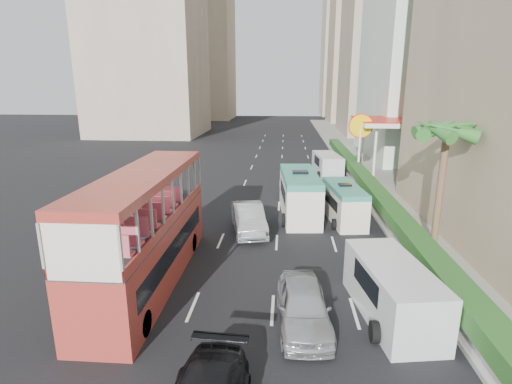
# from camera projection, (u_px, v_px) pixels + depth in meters

# --- Properties ---
(ground_plane) EXTENTS (200.00, 200.00, 0.00)m
(ground_plane) POSITION_uv_depth(u_px,v_px,m) (283.00, 286.00, 17.68)
(ground_plane) COLOR black
(ground_plane) RESTS_ON ground
(double_decker_bus) EXTENTS (2.50, 11.00, 5.06)m
(double_decker_bus) POSITION_uv_depth(u_px,v_px,m) (147.00, 228.00, 17.45)
(double_decker_bus) COLOR #A43329
(double_decker_bus) RESTS_ON ground
(car_silver_lane_a) EXTENTS (2.74, 5.27, 1.65)m
(car_silver_lane_a) POSITION_uv_depth(u_px,v_px,m) (249.00, 231.00, 24.24)
(car_silver_lane_a) COLOR #B6B9BD
(car_silver_lane_a) RESTS_ON ground
(car_silver_lane_b) EXTENTS (2.14, 4.71, 1.57)m
(car_silver_lane_b) POSITION_uv_depth(u_px,v_px,m) (303.00, 325.00, 14.80)
(car_silver_lane_b) COLOR #B6B9BD
(car_silver_lane_b) RESTS_ON ground
(van_asset) EXTENTS (2.86, 5.48, 1.47)m
(van_asset) POSITION_uv_depth(u_px,v_px,m) (299.00, 195.00, 32.26)
(van_asset) COLOR silver
(van_asset) RESTS_ON ground
(minibus_near) EXTENTS (2.72, 6.81, 2.95)m
(minibus_near) POSITION_uv_depth(u_px,v_px,m) (299.00, 195.00, 26.75)
(minibus_near) COLOR silver
(minibus_near) RESTS_ON ground
(minibus_far) EXTENTS (2.43, 5.47, 2.34)m
(minibus_far) POSITION_uv_depth(u_px,v_px,m) (344.00, 203.00, 25.92)
(minibus_far) COLOR silver
(minibus_far) RESTS_ON ground
(panel_van_near) EXTENTS (2.91, 5.58, 2.13)m
(panel_van_near) POSITION_uv_depth(u_px,v_px,m) (392.00, 291.00, 15.12)
(panel_van_near) COLOR silver
(panel_van_near) RESTS_ON ground
(panel_van_far) EXTENTS (2.69, 5.41, 2.08)m
(panel_van_far) POSITION_uv_depth(u_px,v_px,m) (327.00, 165.00, 38.96)
(panel_van_far) COLOR silver
(panel_van_far) RESTS_ON ground
(sidewalk) EXTENTS (6.00, 120.00, 0.18)m
(sidewalk) POSITION_uv_depth(u_px,v_px,m) (372.00, 170.00, 41.09)
(sidewalk) COLOR #99968C
(sidewalk) RESTS_ON ground
(kerb_wall) EXTENTS (0.30, 44.00, 1.00)m
(kerb_wall) POSITION_uv_depth(u_px,v_px,m) (366.00, 192.00, 30.54)
(kerb_wall) COLOR silver
(kerb_wall) RESTS_ON sidewalk
(hedge) EXTENTS (1.10, 44.00, 0.70)m
(hedge) POSITION_uv_depth(u_px,v_px,m) (367.00, 181.00, 30.32)
(hedge) COLOR #2D6626
(hedge) RESTS_ON kerb_wall
(palm_tree) EXTENTS (0.36, 0.36, 6.40)m
(palm_tree) POSITION_uv_depth(u_px,v_px,m) (440.00, 192.00, 20.10)
(palm_tree) COLOR brown
(palm_tree) RESTS_ON sidewalk
(shell_station) EXTENTS (6.50, 8.00, 5.50)m
(shell_station) POSITION_uv_depth(u_px,v_px,m) (389.00, 148.00, 38.40)
(shell_station) COLOR silver
(shell_station) RESTS_ON ground
(tower_far_a) EXTENTS (14.00, 14.00, 44.00)m
(tower_far_a) POSITION_uv_depth(u_px,v_px,m) (363.00, 23.00, 89.72)
(tower_far_a) COLOR tan
(tower_far_a) RESTS_ON ground
(tower_far_b) EXTENTS (14.00, 14.00, 40.00)m
(tower_far_b) POSITION_uv_depth(u_px,v_px,m) (348.00, 43.00, 111.42)
(tower_far_b) COLOR #B3A18D
(tower_far_b) RESTS_ON ground
(tower_left_b) EXTENTS (16.00, 16.00, 46.00)m
(tower_left_b) POSITION_uv_depth(u_px,v_px,m) (200.00, 25.00, 99.93)
(tower_left_b) COLOR tan
(tower_left_b) RESTS_ON ground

